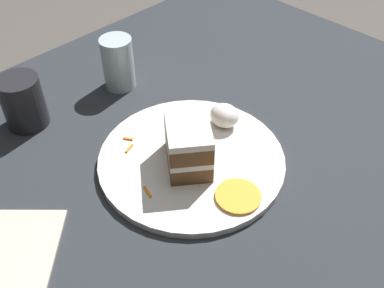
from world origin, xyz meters
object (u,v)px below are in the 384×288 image
at_px(cream_dollop, 224,115).
at_px(orange_garnish, 238,196).
at_px(plate, 192,159).
at_px(coffee_mug, 22,100).
at_px(cake_slice, 188,144).
at_px(drinking_glass, 118,66).

xyz_separation_m(cream_dollop, orange_garnish, (-0.13, 0.11, -0.02)).
xyz_separation_m(plate, coffee_mug, (0.28, 0.14, 0.05)).
distance_m(cream_dollop, orange_garnish, 0.17).
xyz_separation_m(plate, orange_garnish, (-0.11, 0.01, 0.01)).
relative_size(cake_slice, coffee_mug, 1.26).
height_order(drinking_glass, coffee_mug, drinking_glass).
distance_m(plate, coffee_mug, 0.32).
distance_m(orange_garnish, drinking_glass, 0.38).
height_order(orange_garnish, coffee_mug, coffee_mug).
height_order(plate, coffee_mug, coffee_mug).
bearing_deg(drinking_glass, orange_garnish, 169.50).
height_order(cream_dollop, orange_garnish, cream_dollop).
relative_size(cream_dollop, orange_garnish, 0.75).
relative_size(plate, cream_dollop, 5.86).
relative_size(plate, drinking_glass, 2.95).
xyz_separation_m(cream_dollop, drinking_glass, (0.24, 0.04, 0.01)).
distance_m(plate, cream_dollop, 0.10).
distance_m(cake_slice, orange_garnish, 0.11).
height_order(plate, cream_dollop, cream_dollop).
relative_size(cream_dollop, drinking_glass, 0.50).
bearing_deg(orange_garnish, coffee_mug, 17.45).
distance_m(plate, drinking_glass, 0.27).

